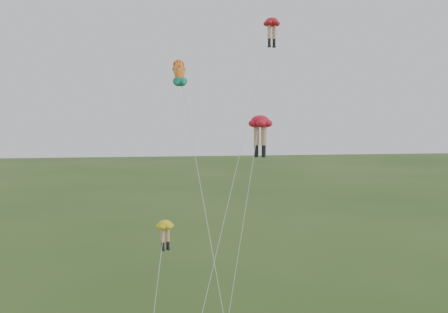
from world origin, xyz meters
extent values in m
ellipsoid|color=red|center=(6.68, 12.59, 21.32)|extent=(1.57, 1.57, 0.67)
cylinder|color=tan|center=(6.48, 12.55, 20.53)|extent=(0.30, 0.30, 1.02)
cylinder|color=black|center=(6.48, 12.55, 19.77)|extent=(0.23, 0.23, 0.51)
cube|color=black|center=(6.48, 12.55, 19.44)|extent=(0.22, 0.32, 0.15)
cylinder|color=tan|center=(6.88, 12.63, 20.53)|extent=(0.30, 0.30, 1.02)
cylinder|color=black|center=(6.88, 12.63, 19.77)|extent=(0.23, 0.23, 0.51)
cube|color=black|center=(6.88, 12.63, 19.44)|extent=(0.22, 0.32, 0.15)
cylinder|color=silver|center=(2.89, 6.24, 10.93)|extent=(7.61, 12.74, 21.44)
ellipsoid|color=red|center=(3.76, 3.36, 13.72)|extent=(1.94, 1.94, 0.73)
cylinder|color=tan|center=(3.56, 3.45, 12.86)|extent=(0.33, 0.33, 1.12)
cylinder|color=black|center=(3.56, 3.45, 12.02)|extent=(0.25, 0.25, 0.56)
cube|color=black|center=(3.56, 3.45, 11.66)|extent=(0.30, 0.37, 0.16)
cylinder|color=tan|center=(3.97, 3.27, 12.86)|extent=(0.33, 0.33, 1.12)
cylinder|color=black|center=(3.97, 3.27, 12.02)|extent=(0.25, 0.25, 0.56)
cube|color=black|center=(3.97, 3.27, 11.66)|extent=(0.30, 0.37, 0.16)
cylinder|color=silver|center=(2.24, 1.34, 7.15)|extent=(3.09, 4.08, 13.87)
ellipsoid|color=yellow|center=(-1.95, 2.18, 7.92)|extent=(1.33, 1.33, 0.51)
cylinder|color=tan|center=(-2.10, 2.12, 7.32)|extent=(0.23, 0.23, 0.78)
cylinder|color=black|center=(-2.10, 2.12, 6.73)|extent=(0.18, 0.18, 0.39)
cube|color=black|center=(-2.10, 2.12, 6.48)|extent=(0.20, 0.26, 0.11)
cylinder|color=tan|center=(-1.81, 2.23, 7.32)|extent=(0.23, 0.23, 0.78)
cylinder|color=black|center=(-1.81, 2.23, 6.73)|extent=(0.18, 0.18, 0.39)
cube|color=black|center=(-1.81, 2.23, 6.48)|extent=(0.20, 0.26, 0.11)
cylinder|color=silver|center=(-2.57, 0.11, 4.19)|extent=(1.27, 4.17, 7.96)
ellipsoid|color=yellow|center=(-0.63, 10.66, 17.30)|extent=(0.93, 2.80, 2.23)
sphere|color=yellow|center=(-0.63, 10.66, 17.30)|extent=(0.91, 1.25, 1.24)
cone|color=#148767|center=(-0.63, 10.66, 17.30)|extent=(0.71, 1.14, 1.22)
cone|color=#148767|center=(-0.63, 10.66, 17.30)|extent=(0.71, 1.14, 1.22)
cone|color=#148767|center=(-0.63, 10.66, 17.30)|extent=(0.41, 0.64, 0.68)
cone|color=#148767|center=(-0.63, 10.66, 17.30)|extent=(0.41, 0.64, 0.68)
cone|color=#AD1212|center=(-0.63, 10.66, 17.30)|extent=(0.45, 0.65, 0.66)
cylinder|color=silver|center=(0.43, 4.52, 8.76)|extent=(2.17, 12.31, 17.10)
camera|label=1|loc=(-2.66, -25.78, 14.01)|focal=40.00mm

